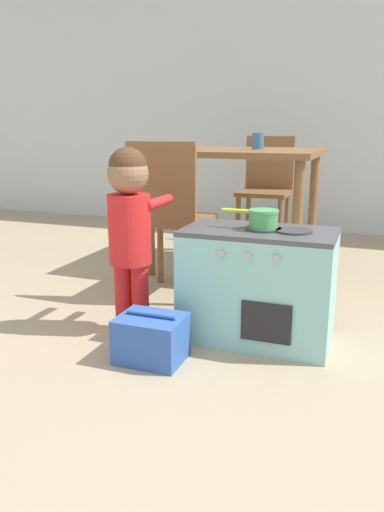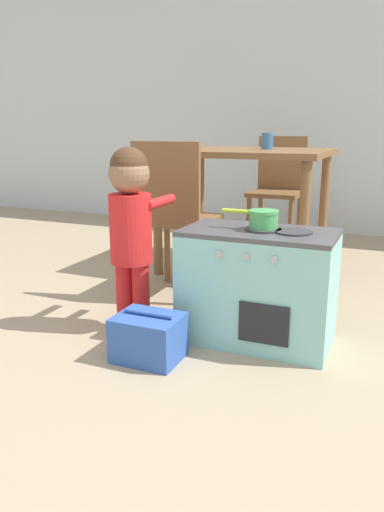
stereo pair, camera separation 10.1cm
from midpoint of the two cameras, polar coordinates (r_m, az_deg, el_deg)
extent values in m
plane|color=tan|center=(1.60, -5.42, -19.57)|extent=(16.00, 16.00, 0.00)
cube|color=silver|center=(4.50, 15.68, 19.23)|extent=(10.00, 0.06, 2.60)
cube|color=#8CD1CC|center=(2.13, 8.83, -3.70)|extent=(0.62, 0.35, 0.46)
cube|color=#4C4C51|center=(2.07, 9.09, 2.67)|extent=(0.62, 0.35, 0.02)
cylinder|color=#38383D|center=(2.06, 9.53, 3.01)|extent=(0.15, 0.15, 0.01)
cylinder|color=#38383D|center=(2.04, 12.94, 2.70)|extent=(0.15, 0.15, 0.01)
cube|color=black|center=(1.98, 9.64, -7.69)|extent=(0.20, 0.01, 0.16)
cylinder|color=#B2B2B7|center=(1.94, 4.59, 0.22)|extent=(0.03, 0.01, 0.03)
cylinder|color=#B2B2B7|center=(1.91, 7.69, -0.10)|extent=(0.03, 0.01, 0.03)
cylinder|color=#B2B2B7|center=(1.89, 10.88, -0.43)|extent=(0.03, 0.01, 0.03)
cylinder|color=#4CAD5B|center=(2.06, 9.57, 4.14)|extent=(0.12, 0.12, 0.07)
cylinder|color=#4CAD5B|center=(2.05, 9.61, 5.01)|extent=(0.12, 0.12, 0.01)
cylinder|color=#B7DB33|center=(2.08, 6.44, 5.11)|extent=(0.12, 0.02, 0.02)
cylinder|color=red|center=(2.27, -6.42, -4.48)|extent=(0.08, 0.08, 0.32)
cylinder|color=red|center=(2.23, -4.56, -4.76)|extent=(0.08, 0.08, 0.32)
cylinder|color=red|center=(2.17, -5.70, 3.11)|extent=(0.18, 0.18, 0.30)
sphere|color=#936B4C|center=(2.13, -5.86, 9.37)|extent=(0.17, 0.17, 0.17)
sphere|color=#4C331E|center=(2.13, -5.88, 10.19)|extent=(0.16, 0.16, 0.16)
cylinder|color=red|center=(2.29, -6.16, 6.39)|extent=(0.04, 0.24, 0.04)
cylinder|color=red|center=(2.21, -2.40, 6.19)|extent=(0.04, 0.24, 0.04)
cube|color=#335BB2|center=(1.99, -3.52, -9.30)|extent=(0.25, 0.21, 0.18)
cylinder|color=#335BB2|center=(1.95, -3.57, -6.62)|extent=(0.20, 0.02, 0.02)
cube|color=brown|center=(3.16, 7.09, 11.70)|extent=(1.00, 0.81, 0.03)
cylinder|color=brown|center=(3.04, -3.01, 4.48)|extent=(0.06, 0.06, 0.72)
cylinder|color=brown|center=(2.77, 13.64, 3.10)|extent=(0.06, 0.06, 0.72)
cylinder|color=brown|center=(3.66, 1.74, 6.21)|extent=(0.06, 0.06, 0.72)
cylinder|color=brown|center=(3.44, 15.61, 5.15)|extent=(0.06, 0.06, 0.72)
cube|color=brown|center=(2.67, -0.31, 4.20)|extent=(0.37, 0.37, 0.03)
cube|color=brown|center=(2.49, -1.92, 8.39)|extent=(0.37, 0.02, 0.40)
cylinder|color=brown|center=(2.65, -4.70, -0.69)|extent=(0.04, 0.04, 0.40)
cylinder|color=brown|center=(2.52, 1.52, -1.41)|extent=(0.04, 0.04, 0.40)
cylinder|color=brown|center=(2.92, -1.88, 0.78)|extent=(0.04, 0.04, 0.40)
cylinder|color=brown|center=(2.80, 3.85, 0.19)|extent=(0.04, 0.04, 0.40)
cube|color=brown|center=(3.79, 10.29, 7.03)|extent=(0.37, 0.37, 0.03)
cube|color=brown|center=(3.93, 11.01, 10.41)|extent=(0.37, 0.02, 0.40)
cylinder|color=brown|center=(3.71, 7.27, 3.65)|extent=(0.04, 0.04, 0.40)
cylinder|color=brown|center=(3.64, 11.95, 3.24)|extent=(0.04, 0.04, 0.40)
cylinder|color=brown|center=(4.00, 8.50, 4.40)|extent=(0.04, 0.04, 0.40)
cylinder|color=brown|center=(3.94, 12.85, 4.03)|extent=(0.04, 0.04, 0.40)
cylinder|color=teal|center=(3.17, 9.52, 12.83)|extent=(0.07, 0.07, 0.10)
camera|label=1|loc=(0.05, -88.63, 0.35)|focal=35.00mm
camera|label=2|loc=(0.05, 91.37, -0.35)|focal=35.00mm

